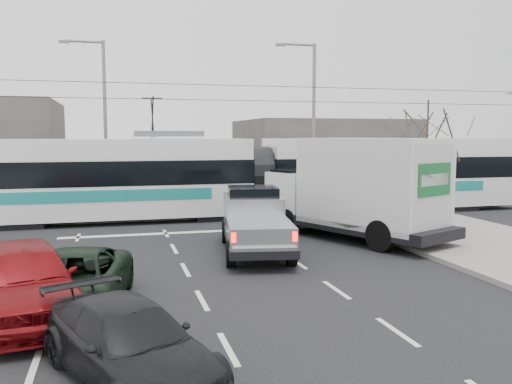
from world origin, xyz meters
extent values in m
plane|color=black|center=(0.00, 0.00, 0.00)|extent=(120.00, 120.00, 0.00)
cube|color=gray|center=(9.00, 0.00, 0.07)|extent=(6.00, 60.00, 0.15)
cube|color=#33302D|center=(0.00, 10.00, 0.01)|extent=(60.00, 1.60, 0.03)
cube|color=slate|center=(12.00, 24.00, 2.50)|extent=(12.00, 10.00, 5.00)
cylinder|color=#47382B|center=(7.60, 2.50, 1.52)|extent=(0.14, 0.14, 2.75)
cylinder|color=#47382B|center=(7.60, 2.50, 4.03)|extent=(0.07, 0.07, 2.25)
cylinder|color=black|center=(6.60, 6.50, 1.95)|extent=(0.12, 0.12, 3.60)
cube|color=black|center=(6.40, 6.50, 3.25)|extent=(0.28, 0.28, 0.95)
cylinder|color=#FF0C07|center=(6.25, 6.50, 3.55)|extent=(0.06, 0.20, 0.20)
cylinder|color=orange|center=(6.25, 6.50, 3.25)|extent=(0.06, 0.20, 0.20)
cylinder|color=#05330C|center=(6.25, 6.50, 2.95)|extent=(0.06, 0.20, 0.20)
cube|color=white|center=(6.58, 6.35, 2.45)|extent=(0.02, 0.30, 0.40)
cylinder|color=slate|center=(7.50, 14.00, 4.50)|extent=(0.20, 0.20, 9.00)
cylinder|color=slate|center=(6.50, 14.00, 8.90)|extent=(2.00, 0.14, 0.14)
cube|color=slate|center=(5.50, 14.00, 8.85)|extent=(0.55, 0.25, 0.14)
cylinder|color=slate|center=(-4.00, 16.00, 4.50)|extent=(0.20, 0.20, 9.00)
cylinder|color=slate|center=(-5.00, 16.00, 8.90)|extent=(2.00, 0.14, 0.14)
cube|color=slate|center=(-6.00, 16.00, 8.85)|extent=(0.55, 0.25, 0.14)
cylinder|color=black|center=(0.00, 10.00, 5.50)|extent=(60.00, 0.03, 0.03)
cylinder|color=black|center=(0.00, 10.00, 6.20)|extent=(60.00, 0.03, 0.03)
cube|color=white|center=(-3.99, 9.53, 1.03)|extent=(12.92, 2.80, 1.56)
cube|color=black|center=(-3.99, 9.53, 2.24)|extent=(12.98, 2.82, 1.07)
cube|color=white|center=(-3.99, 9.53, 3.20)|extent=(12.92, 2.69, 1.00)
cube|color=#197F7C|center=(-3.98, 8.17, 1.32)|extent=(9.03, 0.08, 0.50)
cube|color=white|center=(10.04, 9.63, 1.03)|extent=(12.92, 2.80, 1.56)
cube|color=black|center=(10.04, 9.63, 2.24)|extent=(12.98, 2.82, 1.07)
cube|color=white|center=(10.04, 9.63, 3.20)|extent=(12.92, 2.69, 1.00)
cube|color=#197F7C|center=(10.05, 8.26, 1.32)|extent=(9.03, 0.08, 0.50)
cylinder|color=black|center=(3.03, 9.58, 2.03)|extent=(1.02, 2.60, 2.60)
cube|color=slate|center=(-1.18, 9.55, 3.93)|extent=(3.02, 1.64, 0.25)
cube|color=black|center=(-7.49, 9.51, 0.18)|extent=(2.02, 2.31, 0.36)
cube|color=black|center=(0.92, 9.57, 0.18)|extent=(2.02, 2.31, 0.36)
cube|color=black|center=(5.13, 9.60, 0.18)|extent=(2.02, 2.31, 0.36)
cube|color=black|center=(13.54, 9.65, 0.18)|extent=(2.02, 2.31, 0.36)
cube|color=black|center=(0.83, 1.66, 0.54)|extent=(2.86, 5.93, 0.25)
cube|color=#A8A9AD|center=(0.99, 2.67, 1.23)|extent=(2.28, 2.67, 1.13)
cube|color=black|center=(1.01, 2.77, 1.81)|extent=(1.92, 1.95, 0.54)
cube|color=#A8A9AD|center=(1.21, 4.02, 1.00)|extent=(2.01, 1.31, 0.54)
cube|color=#A8A9AD|center=(0.62, 0.42, 0.93)|extent=(2.31, 2.84, 0.64)
cube|color=silver|center=(0.38, -1.03, 0.67)|extent=(1.81, 0.47, 0.18)
cube|color=#FF0C07|center=(-0.45, -0.78, 1.03)|extent=(0.15, 0.10, 0.27)
cube|color=#FF0C07|center=(1.25, -1.06, 1.03)|extent=(0.15, 0.10, 0.27)
cylinder|color=black|center=(0.23, 3.60, 0.39)|extent=(0.40, 0.82, 0.78)
cylinder|color=black|center=(2.01, 3.31, 0.39)|extent=(0.40, 0.82, 0.78)
cylinder|color=black|center=(-0.36, 0.01, 0.39)|extent=(0.40, 0.82, 0.78)
cylinder|color=black|center=(1.42, -0.28, 0.39)|extent=(0.40, 0.82, 0.78)
cube|color=black|center=(5.06, 3.18, 0.59)|extent=(5.47, 7.91, 0.38)
cube|color=white|center=(3.87, 5.77, 1.50)|extent=(2.98, 2.66, 1.72)
cube|color=black|center=(3.81, 5.91, 2.15)|extent=(2.42, 1.97, 0.64)
cube|color=silver|center=(5.37, 2.49, 2.17)|extent=(4.47, 5.72, 3.17)
cube|color=silver|center=(6.42, 0.19, 2.17)|extent=(2.08, 0.99, 2.79)
cube|color=#155D29|center=(6.44, 0.14, 2.43)|extent=(1.65, 0.77, 1.08)
cube|color=black|center=(6.52, -0.04, 0.48)|extent=(2.22, 1.21, 0.19)
cylinder|color=black|center=(3.03, 4.89, 0.48)|extent=(0.69, 1.01, 0.97)
cylinder|color=black|center=(5.09, 5.83, 0.48)|extent=(0.69, 1.01, 0.97)
cylinder|color=black|center=(4.90, 0.79, 0.54)|extent=(0.74, 1.11, 1.07)
cylinder|color=black|center=(6.96, 1.73, 0.54)|extent=(0.74, 1.11, 1.07)
cube|color=black|center=(5.50, 6.98, 0.55)|extent=(2.76, 5.25, 0.25)
cube|color=black|center=(5.33, 7.87, 1.25)|extent=(2.17, 2.40, 1.15)
cube|color=black|center=(5.31, 7.96, 1.85)|extent=(1.83, 1.77, 0.55)
cube|color=black|center=(5.10, 9.04, 1.02)|extent=(1.89, 1.21, 0.55)
cube|color=black|center=(5.71, 5.90, 0.95)|extent=(2.20, 2.55, 0.65)
cube|color=silver|center=(5.95, 4.63, 0.68)|extent=(1.70, 0.50, 0.18)
cube|color=#590505|center=(5.14, 4.57, 1.05)|extent=(0.15, 0.10, 0.28)
cube|color=#590505|center=(6.73, 4.88, 1.05)|extent=(0.15, 0.10, 0.28)
cylinder|color=black|center=(4.36, 8.39, 0.40)|extent=(0.43, 0.84, 0.80)
cylinder|color=black|center=(6.03, 8.71, 0.40)|extent=(0.43, 0.84, 0.80)
cylinder|color=black|center=(4.97, 5.25, 0.40)|extent=(0.43, 0.84, 0.80)
cylinder|color=black|center=(6.64, 5.58, 0.40)|extent=(0.43, 0.84, 0.80)
imported|color=black|center=(-4.59, -2.94, 0.64)|extent=(2.95, 4.95, 1.29)
imported|color=maroon|center=(-5.52, -3.30, 0.83)|extent=(3.21, 5.23, 1.66)
imported|color=black|center=(-3.47, -6.82, 0.61)|extent=(3.26, 4.53, 1.22)
camera|label=1|loc=(-3.62, -15.28, 3.86)|focal=38.00mm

